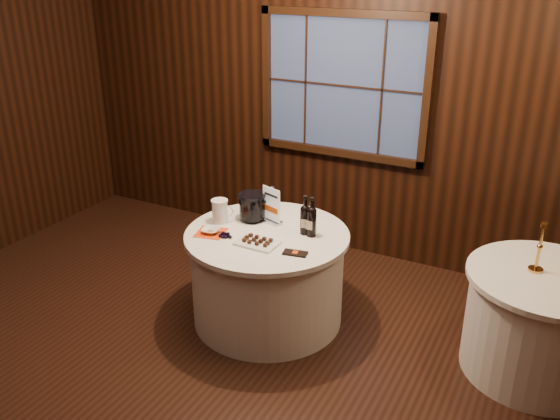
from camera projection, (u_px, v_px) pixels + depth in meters
The scene contains 15 objects.
ground at pixel (198, 390), 4.07m from camera, with size 6.00×6.00×0.00m, color black.
back_wall at pixel (343, 97), 5.48m from camera, with size 6.00×0.10×3.00m.
main_table at pixel (267, 276), 4.73m from camera, with size 1.28×1.28×0.77m.
side_table at pixel (540, 323), 4.12m from camera, with size 1.08×1.08×0.77m.
sign_stand at pixel (272, 210), 4.72m from camera, with size 0.18×0.14×0.31m.
port_bottle_left at pixel (305, 217), 4.52m from camera, with size 0.07×0.09×0.31m.
port_bottle_right at pixel (312, 219), 4.48m from camera, with size 0.07×0.08×0.31m.
ice_bucket at pixel (252, 206), 4.76m from camera, with size 0.22×0.22×0.23m.
chocolate_plate at pixel (257, 242), 4.39m from camera, with size 0.31×0.21×0.04m.
chocolate_box at pixel (295, 253), 4.25m from camera, with size 0.17×0.09×0.01m, color black.
grape_bunch at pixel (225, 235), 4.50m from camera, with size 0.17×0.07×0.04m.
glass_pitcher at pixel (220, 211), 4.72m from camera, with size 0.18×0.14×0.19m.
orange_napkin at pixel (211, 233), 4.58m from camera, with size 0.22×0.22×0.00m, color red.
cracker_bowl at pixel (211, 231), 4.57m from camera, with size 0.14×0.14×0.03m, color white.
brass_candlestick at pixel (538, 254), 3.98m from camera, with size 0.10×0.10×0.36m.
Camera 1 is at (2.01, -2.62, 2.74)m, focal length 38.00 mm.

